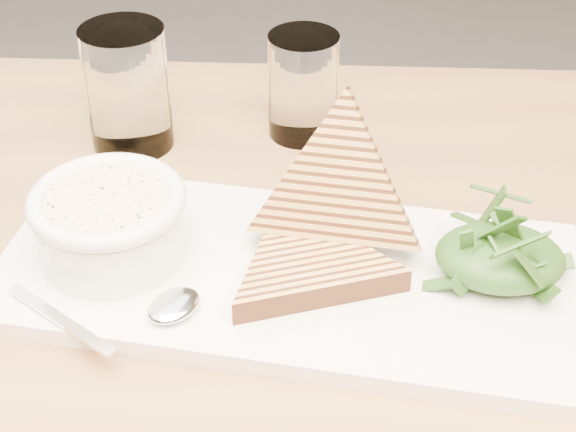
# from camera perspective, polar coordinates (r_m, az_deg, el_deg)

# --- Properties ---
(table_top) EXTENTS (1.25, 0.87, 0.04)m
(table_top) POSITION_cam_1_polar(r_m,az_deg,el_deg) (0.70, -9.56, -6.78)
(table_top) COLOR olive
(table_top) RESTS_ON ground
(platter) EXTENTS (0.46, 0.24, 0.01)m
(platter) POSITION_cam_1_polar(r_m,az_deg,el_deg) (0.69, -0.17, -3.84)
(platter) COLOR white
(platter) RESTS_ON table_top
(soup_bowl) EXTENTS (0.11, 0.11, 0.05)m
(soup_bowl) POSITION_cam_1_polar(r_m,az_deg,el_deg) (0.70, -11.34, -0.97)
(soup_bowl) COLOR white
(soup_bowl) RESTS_ON platter
(soup) EXTENTS (0.10, 0.10, 0.01)m
(soup) POSITION_cam_1_polar(r_m,az_deg,el_deg) (0.68, -11.61, 0.88)
(soup) COLOR beige
(soup) RESTS_ON soup_bowl
(bowl_rim) EXTENTS (0.12, 0.12, 0.01)m
(bowl_rim) POSITION_cam_1_polar(r_m,az_deg,el_deg) (0.68, -11.64, 1.02)
(bowl_rim) COLOR white
(bowl_rim) RESTS_ON soup_bowl
(sandwich_flat) EXTENTS (0.20, 0.20, 0.02)m
(sandwich_flat) POSITION_cam_1_polar(r_m,az_deg,el_deg) (0.67, 1.30, -3.16)
(sandwich_flat) COLOR #B68744
(sandwich_flat) RESTS_ON platter
(sandwich_lean) EXTENTS (0.17, 0.16, 0.18)m
(sandwich_lean) POSITION_cam_1_polar(r_m,az_deg,el_deg) (0.68, 3.25, 1.74)
(sandwich_lean) COLOR #B68744
(sandwich_lean) RESTS_ON sandwich_flat
(salad_base) EXTENTS (0.10, 0.08, 0.04)m
(salad_base) POSITION_cam_1_polar(r_m,az_deg,el_deg) (0.68, 13.54, -2.63)
(salad_base) COLOR #12330E
(salad_base) RESTS_ON platter
(arugula_pile) EXTENTS (0.11, 0.10, 0.05)m
(arugula_pile) POSITION_cam_1_polar(r_m,az_deg,el_deg) (0.68, 13.64, -2.09)
(arugula_pile) COLOR #2F561B
(arugula_pile) RESTS_ON platter
(spoon_bowl) EXTENTS (0.05, 0.05, 0.01)m
(spoon_bowl) POSITION_cam_1_polar(r_m,az_deg,el_deg) (0.65, -7.39, -5.76)
(spoon_bowl) COLOR silver
(spoon_bowl) RESTS_ON platter
(spoon_handle) EXTENTS (0.10, 0.07, 0.00)m
(spoon_handle) POSITION_cam_1_polar(r_m,az_deg,el_deg) (0.65, -14.49, -6.49)
(spoon_handle) COLOR silver
(spoon_handle) RESTS_ON platter
(glass_near) EXTENTS (0.08, 0.08, 0.12)m
(glass_near) POSITION_cam_1_polar(r_m,az_deg,el_deg) (0.84, -10.33, 8.10)
(glass_near) COLOR white
(glass_near) RESTS_ON table_top
(glass_far) EXTENTS (0.07, 0.07, 0.10)m
(glass_far) POSITION_cam_1_polar(r_m,az_deg,el_deg) (0.85, 0.99, 8.42)
(glass_far) COLOR white
(glass_far) RESTS_ON table_top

